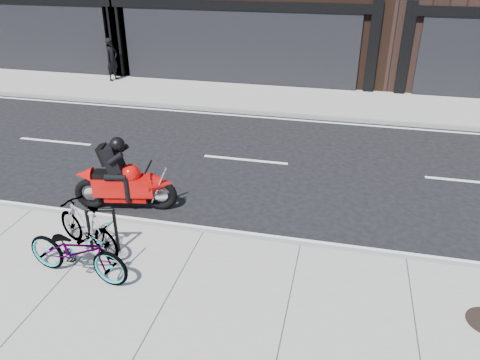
% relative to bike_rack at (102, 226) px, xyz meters
% --- Properties ---
extents(ground, '(120.00, 120.00, 0.00)m').
position_rel_bike_rack_xyz_m(ground, '(1.65, 3.04, -0.68)').
color(ground, black).
rests_on(ground, ground).
extents(sidewalk_near, '(60.00, 6.00, 0.13)m').
position_rel_bike_rack_xyz_m(sidewalk_near, '(1.65, -1.96, -0.62)').
color(sidewalk_near, gray).
rests_on(sidewalk_near, ground).
extents(sidewalk_far, '(60.00, 3.50, 0.13)m').
position_rel_bike_rack_xyz_m(sidewalk_far, '(1.65, 10.79, -0.62)').
color(sidewalk_far, gray).
rests_on(sidewalk_far, ground).
extents(bike_rack, '(0.55, 0.19, 0.94)m').
position_rel_bike_rack_xyz_m(bike_rack, '(0.00, 0.00, 0.00)').
color(bike_rack, black).
rests_on(bike_rack, sidewalk_near).
extents(bicycle_front, '(2.10, 0.96, 1.06)m').
position_rel_bike_rack_xyz_m(bicycle_front, '(-0.06, -0.80, -0.02)').
color(bicycle_front, gray).
rests_on(bicycle_front, sidewalk_near).
extents(bicycle_rear, '(1.77, 1.13, 1.03)m').
position_rel_bike_rack_xyz_m(bicycle_rear, '(-0.30, -0.03, -0.04)').
color(bicycle_rear, gray).
rests_on(bicycle_rear, sidewalk_near).
extents(motorcycle, '(2.33, 0.79, 1.75)m').
position_rel_bike_rack_xyz_m(motorcycle, '(-0.31, 1.83, 0.03)').
color(motorcycle, black).
rests_on(motorcycle, ground).
extents(pedestrian, '(0.56, 0.73, 1.78)m').
position_rel_bike_rack_xyz_m(pedestrian, '(-5.70, 11.71, 0.34)').
color(pedestrian, black).
rests_on(pedestrian, sidewalk_far).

